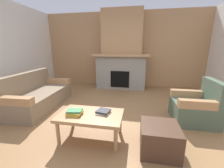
# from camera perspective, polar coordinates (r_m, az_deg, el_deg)

# --- Properties ---
(ground) EXTENTS (9.00, 9.00, 0.00)m
(ground) POSITION_cam_1_polar(r_m,az_deg,el_deg) (2.94, -2.77, -14.90)
(ground) COLOR olive
(wall_back_wood_panel) EXTENTS (6.00, 0.12, 2.70)m
(wall_back_wood_panel) POSITION_cam_1_polar(r_m,az_deg,el_deg) (5.52, 4.35, 13.52)
(wall_back_wood_panel) COLOR tan
(wall_back_wood_panel) RESTS_ON ground
(fireplace) EXTENTS (1.90, 0.82, 2.70)m
(fireplace) POSITION_cam_1_polar(r_m,az_deg,el_deg) (5.16, 3.85, 11.39)
(fireplace) COLOR gray
(fireplace) RESTS_ON ground
(couch) EXTENTS (0.94, 1.84, 0.85)m
(couch) POSITION_cam_1_polar(r_m,az_deg,el_deg) (3.96, -27.75, -4.21)
(couch) COLOR #847056
(couch) RESTS_ON ground
(armchair) EXTENTS (0.77, 0.77, 0.85)m
(armchair) POSITION_cam_1_polar(r_m,az_deg,el_deg) (3.29, 30.72, -8.05)
(armchair) COLOR #4C604C
(armchair) RESTS_ON ground
(coffee_table) EXTENTS (1.00, 0.60, 0.43)m
(coffee_table) POSITION_cam_1_polar(r_m,az_deg,el_deg) (2.32, -8.59, -13.06)
(coffee_table) COLOR tan
(coffee_table) RESTS_ON ground
(ottoman) EXTENTS (0.52, 0.52, 0.40)m
(ottoman) POSITION_cam_1_polar(r_m,az_deg,el_deg) (2.24, 18.51, -20.05)
(ottoman) COLOR #4C3323
(ottoman) RESTS_ON ground
(book_stack_near_edge) EXTENTS (0.25, 0.22, 0.08)m
(book_stack_near_edge) POSITION_cam_1_polar(r_m,az_deg,el_deg) (2.31, -14.82, -10.99)
(book_stack_near_edge) COLOR gold
(book_stack_near_edge) RESTS_ON coffee_table
(book_stack_center) EXTENTS (0.24, 0.23, 0.05)m
(book_stack_center) POSITION_cam_1_polar(r_m,az_deg,el_deg) (2.29, -3.63, -11.05)
(book_stack_center) COLOR beige
(book_stack_center) RESTS_ON coffee_table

